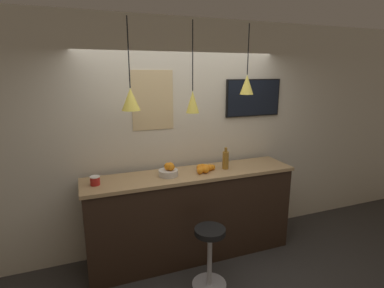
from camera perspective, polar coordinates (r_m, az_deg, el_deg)
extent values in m
plane|color=#33302D|center=(3.68, 3.13, -24.42)|extent=(14.00, 14.00, 0.00)
cube|color=beige|center=(3.83, -2.05, 1.28)|extent=(8.00, 0.06, 2.90)
cube|color=black|center=(3.80, 0.00, -13.61)|extent=(2.50, 0.51, 1.06)
cube|color=tan|center=(3.58, 0.00, -5.77)|extent=(2.54, 0.55, 0.04)
cylinder|color=#B7B7BC|center=(3.61, 3.30, -25.09)|extent=(0.37, 0.37, 0.02)
cylinder|color=#B7B7BC|center=(3.43, 3.37, -21.06)|extent=(0.05, 0.05, 0.60)
cylinder|color=black|center=(3.25, 3.45, -16.28)|extent=(0.33, 0.33, 0.06)
cylinder|color=beige|center=(3.46, -4.53, -5.51)|extent=(0.22, 0.22, 0.07)
sphere|color=orange|center=(3.44, -4.61, -4.27)|extent=(0.09, 0.09, 0.09)
sphere|color=orange|center=(3.45, -4.17, -4.22)|extent=(0.09, 0.09, 0.09)
sphere|color=orange|center=(3.42, -4.05, -4.39)|extent=(0.09, 0.09, 0.09)
sphere|color=orange|center=(3.43, -3.92, -4.44)|extent=(0.07, 0.07, 0.07)
sphere|color=orange|center=(3.52, 1.55, -5.09)|extent=(0.08, 0.08, 0.08)
sphere|color=orange|center=(3.55, 1.92, -4.92)|extent=(0.08, 0.08, 0.08)
sphere|color=orange|center=(3.62, 2.47, -4.62)|extent=(0.07, 0.07, 0.07)
sphere|color=orange|center=(3.67, 3.93, -4.44)|extent=(0.07, 0.07, 0.07)
sphere|color=orange|center=(3.57, 2.19, -4.92)|extent=(0.07, 0.07, 0.07)
sphere|color=orange|center=(3.64, 2.04, -4.42)|extent=(0.08, 0.08, 0.08)
sphere|color=orange|center=(3.63, 2.71, -4.50)|extent=(0.08, 0.08, 0.08)
sphere|color=orange|center=(3.61, 1.54, -4.54)|extent=(0.09, 0.09, 0.09)
sphere|color=orange|center=(3.63, 3.37, -4.51)|extent=(0.08, 0.08, 0.08)
sphere|color=orange|center=(3.55, 2.66, -4.93)|extent=(0.08, 0.08, 0.08)
cylinder|color=olive|center=(3.70, 6.41, -3.11)|extent=(0.08, 0.08, 0.22)
cylinder|color=olive|center=(3.67, 6.46, -1.08)|extent=(0.03, 0.03, 0.05)
cylinder|color=red|center=(3.34, -17.98, -6.74)|extent=(0.10, 0.10, 0.09)
cylinder|color=white|center=(3.33, -18.04, -5.96)|extent=(0.10, 0.10, 0.01)
cylinder|color=black|center=(3.18, -12.02, 16.67)|extent=(0.01, 0.01, 0.69)
cone|color=#EAD14C|center=(3.19, -11.61, 8.34)|extent=(0.20, 0.20, 0.23)
sphere|color=#F9EFCC|center=(3.20, -11.52, 6.63)|extent=(0.04, 0.04, 0.04)
cylinder|color=black|center=(3.36, 0.12, 16.39)|extent=(0.01, 0.01, 0.74)
cone|color=#EAD14C|center=(3.38, 0.12, 8.00)|extent=(0.15, 0.15, 0.24)
sphere|color=#F9EFCC|center=(3.39, 0.12, 6.28)|extent=(0.04, 0.04, 0.04)
cylinder|color=black|center=(3.67, 10.68, 17.29)|extent=(0.01, 0.01, 0.57)
cone|color=#EAD14C|center=(3.66, 10.40, 11.07)|extent=(0.16, 0.16, 0.23)
sphere|color=#F9EFCC|center=(3.67, 10.34, 9.59)|extent=(0.04, 0.04, 0.04)
cube|color=black|center=(4.15, 11.57, 8.62)|extent=(0.80, 0.04, 0.49)
cube|color=black|center=(4.13, 11.71, 8.60)|extent=(0.77, 0.01, 0.46)
cube|color=#DBBC84|center=(3.62, -7.48, 8.24)|extent=(0.50, 0.01, 0.70)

